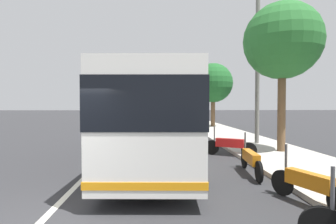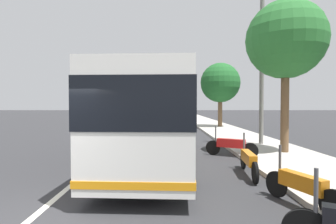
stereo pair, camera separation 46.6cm
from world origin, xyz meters
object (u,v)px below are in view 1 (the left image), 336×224
(motorcycle_nearest_curb, at_px, (308,184))
(motorcycle_far_end, at_px, (251,159))
(roadside_tree_mid_block, at_px, (282,42))
(utility_pole, at_px, (257,70))
(car_behind_bus, at_px, (157,114))
(roadside_tree_far_block, at_px, (213,83))
(car_far_distant, at_px, (120,118))
(motorcycle_mid_row, at_px, (230,145))
(coach_bus, at_px, (157,114))

(motorcycle_nearest_curb, distance_m, motorcycle_far_end, 2.61)
(motorcycle_far_end, distance_m, roadside_tree_mid_block, 6.17)
(motorcycle_far_end, xyz_separation_m, utility_pole, (5.73, -2.44, 3.56))
(motorcycle_nearest_curb, height_order, motorcycle_far_end, motorcycle_nearest_curb)
(motorcycle_far_end, xyz_separation_m, car_behind_bus, (34.19, 2.75, 0.26))
(roadside_tree_far_block, bearing_deg, car_far_distant, 61.54)
(car_behind_bus, height_order, utility_pole, utility_pole)
(motorcycle_nearest_curb, height_order, utility_pole, utility_pole)
(roadside_tree_far_block, bearing_deg, motorcycle_mid_row, 170.41)
(motorcycle_far_end, xyz_separation_m, roadside_tree_far_block, (16.96, -2.54, 3.82))
(motorcycle_far_end, height_order, utility_pole, utility_pole)
(coach_bus, distance_m, car_behind_bus, 31.71)
(motorcycle_mid_row, bearing_deg, roadside_tree_far_block, -71.51)
(motorcycle_far_end, bearing_deg, roadside_tree_far_block, -2.89)
(motorcycle_far_end, bearing_deg, utility_pole, -17.47)
(car_behind_bus, bearing_deg, motorcycle_mid_row, -176.77)
(utility_pole, bearing_deg, motorcycle_mid_row, 140.58)
(motorcycle_mid_row, height_order, utility_pole, utility_pole)
(car_far_distant, distance_m, car_behind_bus, 12.78)
(coach_bus, relative_size, motorcycle_nearest_curb, 5.74)
(utility_pole, bearing_deg, roadside_tree_mid_block, -176.31)
(coach_bus, height_order, car_far_distant, coach_bus)
(coach_bus, height_order, motorcycle_nearest_curb, coach_bus)
(motorcycle_mid_row, height_order, roadside_tree_far_block, roadside_tree_far_block)
(motorcycle_far_end, distance_m, car_far_distant, 23.28)
(coach_bus, xyz_separation_m, motorcycle_mid_row, (0.47, -3.08, -1.35))
(motorcycle_nearest_curb, relative_size, roadside_tree_mid_block, 0.29)
(car_behind_bus, xyz_separation_m, roadside_tree_mid_block, (-30.88, -5.35, 4.25))
(motorcycle_nearest_curb, distance_m, car_far_distant, 25.85)
(car_far_distant, xyz_separation_m, car_behind_bus, (12.02, -4.34, 0.04))
(motorcycle_mid_row, bearing_deg, car_behind_bus, -56.57)
(motorcycle_nearest_curb, bearing_deg, motorcycle_mid_row, -19.46)
(motorcycle_mid_row, xyz_separation_m, utility_pole, (2.76, -2.27, 3.55))
(coach_bus, xyz_separation_m, roadside_tree_mid_block, (0.81, -5.51, 3.15))
(car_behind_bus, height_order, roadside_tree_mid_block, roadside_tree_mid_block)
(motorcycle_far_end, distance_m, motorcycle_mid_row, 2.97)
(motorcycle_mid_row, distance_m, utility_pole, 5.04)
(motorcycle_nearest_curb, bearing_deg, roadside_tree_mid_block, -42.04)
(motorcycle_mid_row, relative_size, utility_pole, 0.25)
(car_far_distant, bearing_deg, motorcycle_mid_row, 18.96)
(utility_pole, bearing_deg, car_behind_bus, 10.33)
(utility_pole, bearing_deg, motorcycle_far_end, 156.90)
(coach_bus, relative_size, roadside_tree_far_block, 1.81)
(coach_bus, distance_m, motorcycle_nearest_curb, 6.18)
(roadside_tree_mid_block, bearing_deg, utility_pole, 3.69)
(motorcycle_mid_row, distance_m, car_far_distant, 20.53)
(coach_bus, relative_size, motorcycle_far_end, 4.77)
(car_far_distant, bearing_deg, motorcycle_nearest_curb, 14.89)
(motorcycle_far_end, distance_m, car_behind_bus, 34.31)
(motorcycle_mid_row, xyz_separation_m, car_behind_bus, (31.23, 2.92, 0.25))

